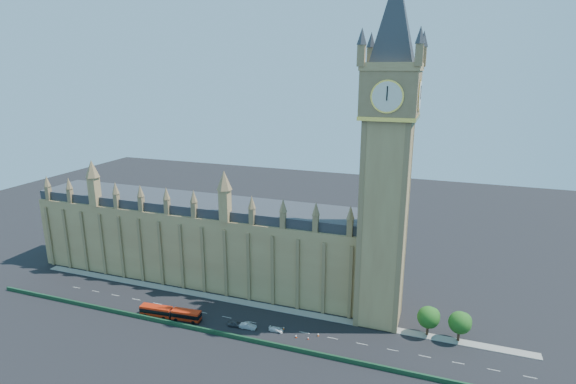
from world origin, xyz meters
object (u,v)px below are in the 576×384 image
(car_silver, at_px, (248,326))
(car_grey, at_px, (235,324))
(red_bus, at_px, (170,313))
(car_white, at_px, (276,330))

(car_silver, bearing_deg, car_grey, 89.58)
(red_bus, bearing_deg, car_silver, 1.57)
(red_bus, distance_m, car_white, 31.87)
(car_silver, height_order, car_white, car_silver)
(car_white, bearing_deg, car_grey, 97.95)
(car_grey, distance_m, car_white, 11.98)
(red_bus, height_order, car_grey, red_bus)
(red_bus, xyz_separation_m, car_white, (31.62, 3.82, -1.08))
(car_silver, distance_m, car_white, 8.10)
(red_bus, xyz_separation_m, car_silver, (23.61, 2.64, -0.89))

